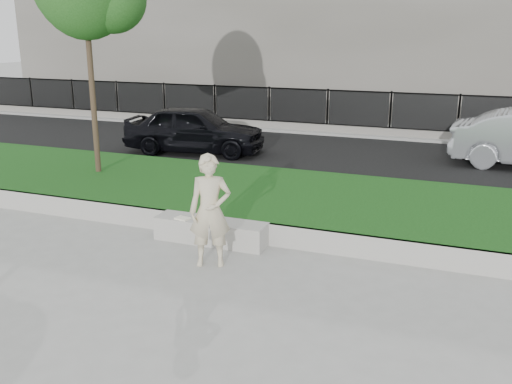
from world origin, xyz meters
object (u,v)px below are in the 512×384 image
at_px(stone_bench, 211,231).
at_px(man, 210,211).
at_px(car_dark, 195,129).
at_px(book, 183,218).

xyz_separation_m(stone_bench, man, (0.43, -0.89, 0.69)).
distance_m(stone_bench, car_dark, 7.50).
relative_size(stone_bench, man, 1.13).
distance_m(stone_bench, man, 1.21).
height_order(stone_bench, man, man).
bearing_deg(book, man, -28.87).
bearing_deg(book, car_dark, 126.08).
xyz_separation_m(book, car_dark, (-3.17, 6.67, 0.32)).
relative_size(stone_bench, car_dark, 0.49).
height_order(stone_bench, car_dark, car_dark).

